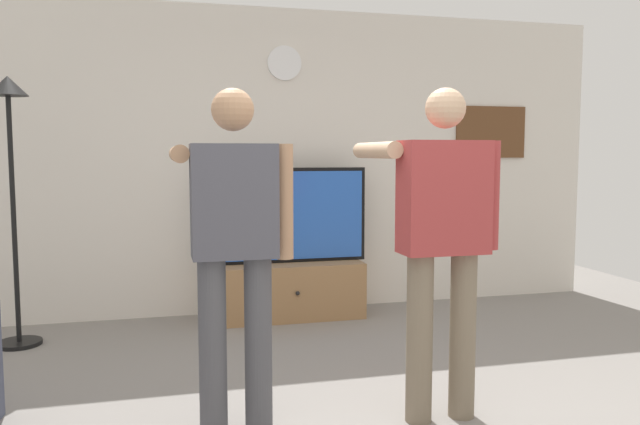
% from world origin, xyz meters
% --- Properties ---
extents(back_wall, '(6.40, 0.10, 2.70)m').
position_xyz_m(back_wall, '(0.00, 2.95, 1.35)').
color(back_wall, silver).
rests_on(back_wall, ground_plane).
extents(tv_stand, '(1.22, 0.46, 0.48)m').
position_xyz_m(tv_stand, '(0.15, 2.60, 0.24)').
color(tv_stand, '#997047').
rests_on(tv_stand, ground_plane).
extents(television, '(1.33, 0.07, 0.82)m').
position_xyz_m(television, '(0.15, 2.65, 0.89)').
color(television, black).
rests_on(television, tv_stand).
extents(wall_clock, '(0.30, 0.03, 0.30)m').
position_xyz_m(wall_clock, '(0.15, 2.89, 2.22)').
color(wall_clock, white).
extents(framed_picture, '(0.73, 0.04, 0.50)m').
position_xyz_m(framed_picture, '(2.19, 2.90, 1.63)').
color(framed_picture, brown).
extents(floor_lamp, '(0.32, 0.32, 1.98)m').
position_xyz_m(floor_lamp, '(-1.98, 2.33, 1.41)').
color(floor_lamp, black).
rests_on(floor_lamp, ground_plane).
extents(person_standing_nearer_lamp, '(0.60, 0.78, 1.74)m').
position_xyz_m(person_standing_nearer_lamp, '(-0.59, 0.46, 0.99)').
color(person_standing_nearer_lamp, '#4C4C51').
rests_on(person_standing_nearer_lamp, ground_plane).
extents(person_standing_nearer_couch, '(0.64, 0.78, 1.76)m').
position_xyz_m(person_standing_nearer_couch, '(0.50, 0.37, 1.01)').
color(person_standing_nearer_couch, '#7A6B56').
rests_on(person_standing_nearer_couch, ground_plane).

